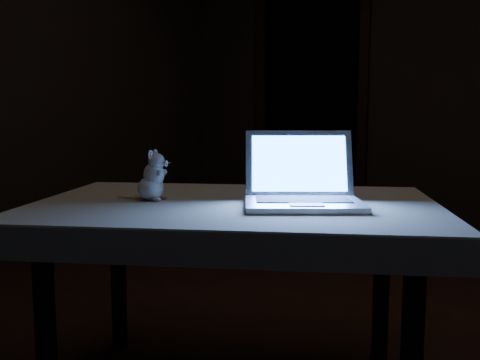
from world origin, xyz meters
The scene contains 7 objects.
floor centered at (0.00, 0.00, 0.00)m, with size 5.00×5.00×0.00m, color black.
back_wall centered at (0.00, 2.50, 1.30)m, with size 4.50×0.04×2.60m, color black.
doorway centered at (-1.10, 2.50, 1.06)m, with size 1.06×0.36×2.13m, color black, non-canonical shape.
table centered at (-0.22, -0.55, 0.33)m, with size 1.25×0.80×0.67m, color black, non-canonical shape.
tablecloth centered at (-0.30, -0.54, 0.63)m, with size 1.35×0.90×0.10m, color #B9B39A, non-canonical shape.
laptop centered at (0.03, -0.54, 0.80)m, with size 0.37×0.32×0.25m, color #B7B6BB, non-canonical shape.
plush_mouse centered at (-0.49, -0.65, 0.76)m, with size 0.13×0.13×0.17m, color silver, non-canonical shape.
Camera 1 is at (0.64, -2.11, 0.97)m, focal length 40.00 mm.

